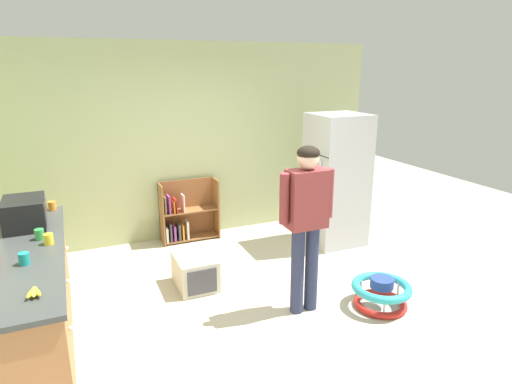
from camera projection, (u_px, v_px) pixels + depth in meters
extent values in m
plane|color=beige|center=(273.00, 307.00, 4.52)|extent=(12.00, 12.00, 0.00)
cube|color=#A4AF7D|center=(203.00, 142.00, 6.20)|extent=(5.20, 0.06, 2.70)
cube|color=#B57546|center=(30.00, 302.00, 3.78)|extent=(0.60, 2.36, 0.86)
cube|color=#414545|center=(23.00, 253.00, 3.66)|extent=(0.64, 2.40, 0.04)
sphere|color=silver|center=(71.00, 328.00, 3.18)|extent=(0.04, 0.04, 0.04)
sphere|color=silver|center=(68.00, 281.00, 3.87)|extent=(0.04, 0.04, 0.04)
sphere|color=silver|center=(67.00, 248.00, 4.56)|extent=(0.04, 0.04, 0.04)
cube|color=#B7BABF|center=(336.00, 180.00, 5.96)|extent=(0.70, 0.68, 1.78)
cylinder|color=silver|center=(320.00, 179.00, 5.65)|extent=(0.02, 0.02, 0.50)
cube|color=#333333|center=(315.00, 153.00, 5.72)|extent=(0.01, 0.67, 0.01)
cube|color=brown|center=(162.00, 215.00, 6.00)|extent=(0.02, 0.28, 0.85)
cube|color=brown|center=(216.00, 208.00, 6.30)|extent=(0.02, 0.28, 0.85)
cube|color=brown|center=(187.00, 208.00, 6.26)|extent=(0.80, 0.02, 0.85)
cube|color=brown|center=(191.00, 237.00, 6.26)|extent=(0.76, 0.24, 0.02)
cube|color=brown|center=(190.00, 210.00, 6.15)|extent=(0.76, 0.24, 0.02)
cube|color=silver|center=(166.00, 234.00, 6.07)|extent=(0.03, 0.17, 0.20)
cube|color=brown|center=(165.00, 205.00, 5.95)|extent=(0.02, 0.17, 0.24)
cube|color=#463B46|center=(170.00, 232.00, 6.08)|extent=(0.02, 0.17, 0.26)
cube|color=purple|center=(169.00, 204.00, 5.97)|extent=(0.02, 0.17, 0.25)
cube|color=#89408A|center=(174.00, 233.00, 6.11)|extent=(0.03, 0.17, 0.21)
cube|color=orange|center=(174.00, 206.00, 6.01)|extent=(0.03, 0.17, 0.17)
cube|color=#464346|center=(179.00, 232.00, 6.13)|extent=(0.03, 0.17, 0.23)
cube|color=red|center=(175.00, 205.00, 6.01)|extent=(0.03, 0.17, 0.20)
cube|color=orange|center=(182.00, 232.00, 6.15)|extent=(0.02, 0.17, 0.21)
cube|color=beige|center=(183.00, 203.00, 6.05)|extent=(0.02, 0.17, 0.24)
cube|color=beige|center=(187.00, 229.00, 6.17)|extent=(0.03, 0.17, 0.26)
cylinder|color=navy|center=(297.00, 271.00, 4.32)|extent=(0.13, 0.13, 0.89)
cylinder|color=navy|center=(312.00, 268.00, 4.38)|extent=(0.13, 0.13, 0.89)
cube|color=brown|center=(307.00, 199.00, 4.14)|extent=(0.38, 0.22, 0.57)
cylinder|color=brown|center=(284.00, 199.00, 4.04)|extent=(0.09, 0.09, 0.48)
cylinder|color=brown|center=(329.00, 193.00, 4.23)|extent=(0.09, 0.09, 0.48)
sphere|color=beige|center=(308.00, 159.00, 4.04)|extent=(0.20, 0.20, 0.20)
ellipsoid|color=black|center=(308.00, 153.00, 4.02)|extent=(0.21, 0.21, 0.13)
torus|color=red|center=(380.00, 303.00, 4.51)|extent=(0.54, 0.54, 0.07)
torus|color=#2DA8B8|center=(382.00, 287.00, 4.46)|extent=(0.60, 0.60, 0.08)
cylinder|color=navy|center=(382.00, 283.00, 4.45)|extent=(0.23, 0.23, 0.10)
cylinder|color=silver|center=(398.00, 291.00, 4.57)|extent=(0.02, 0.02, 0.18)
cylinder|color=silver|center=(360.00, 289.00, 4.61)|extent=(0.02, 0.02, 0.18)
cylinder|color=silver|center=(384.00, 307.00, 4.28)|extent=(0.02, 0.02, 0.18)
cube|color=beige|center=(195.00, 271.00, 4.90)|extent=(0.42, 0.54, 0.36)
cube|color=#424247|center=(202.00, 282.00, 4.65)|extent=(0.32, 0.01, 0.27)
cube|color=black|center=(24.00, 213.00, 4.16)|extent=(0.36, 0.48, 0.28)
cube|color=#2D2D33|center=(46.00, 212.00, 4.19)|extent=(0.01, 0.31, 0.20)
cube|color=#515156|center=(46.00, 206.00, 4.38)|extent=(0.01, 0.10, 0.20)
ellipsoid|color=yellow|center=(32.00, 292.00, 2.93)|extent=(0.09, 0.16, 0.04)
ellipsoid|color=yellow|center=(34.00, 292.00, 2.94)|extent=(0.04, 0.15, 0.04)
ellipsoid|color=yellow|center=(36.00, 292.00, 2.95)|extent=(0.09, 0.16, 0.04)
cylinder|color=orange|center=(52.00, 206.00, 4.68)|extent=(0.08, 0.08, 0.09)
cylinder|color=yellow|center=(48.00, 239.00, 3.78)|extent=(0.08, 0.08, 0.09)
cylinder|color=teal|center=(24.00, 259.00, 3.40)|extent=(0.08, 0.08, 0.09)
cylinder|color=green|center=(39.00, 234.00, 3.89)|extent=(0.08, 0.08, 0.09)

